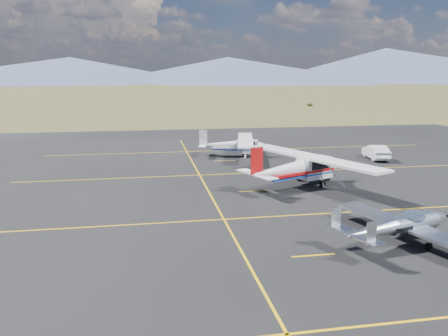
{
  "coord_description": "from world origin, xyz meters",
  "views": [
    {
      "loc": [
        -9.98,
        -20.4,
        7.72
      ],
      "look_at": [
        -4.94,
        7.95,
        1.6
      ],
      "focal_mm": 35.0,
      "sensor_mm": 36.0,
      "label": 1
    }
  ],
  "objects_px": {
    "aircraft_plain": "(235,145)",
    "aircraft_cessna": "(300,167)",
    "sedan": "(376,152)",
    "aircraft_low_wing": "(402,225)"
  },
  "relations": [
    {
      "from": "aircraft_cessna",
      "to": "sedan",
      "type": "distance_m",
      "value": 13.72
    },
    {
      "from": "aircraft_cessna",
      "to": "sedan",
      "type": "relative_size",
      "value": 2.94
    },
    {
      "from": "aircraft_low_wing",
      "to": "aircraft_cessna",
      "type": "relative_size",
      "value": 0.72
    },
    {
      "from": "aircraft_plain",
      "to": "aircraft_cessna",
      "type": "bearing_deg",
      "value": -67.76
    },
    {
      "from": "aircraft_cessna",
      "to": "aircraft_low_wing",
      "type": "bearing_deg",
      "value": -108.02
    },
    {
      "from": "aircraft_low_wing",
      "to": "sedan",
      "type": "bearing_deg",
      "value": 46.61
    },
    {
      "from": "aircraft_cessna",
      "to": "aircraft_plain",
      "type": "height_order",
      "value": "aircraft_cessna"
    },
    {
      "from": "aircraft_low_wing",
      "to": "aircraft_cessna",
      "type": "distance_m",
      "value": 11.24
    },
    {
      "from": "aircraft_plain",
      "to": "sedan",
      "type": "height_order",
      "value": "aircraft_plain"
    },
    {
      "from": "aircraft_cessna",
      "to": "aircraft_plain",
      "type": "distance_m",
      "value": 12.53
    }
  ]
}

